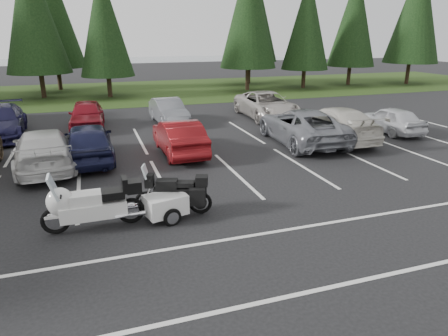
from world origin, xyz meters
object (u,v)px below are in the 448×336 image
(car_near_5, at_px, (179,137))
(touring_motorcycle, at_px, (93,200))
(car_far_3, at_px, (169,111))
(car_near_3, at_px, (44,149))
(car_far_4, at_px, (267,105))
(car_near_8, at_px, (391,120))
(car_near_7, at_px, (335,124))
(cargo_trailer, at_px, (166,207))
(car_near_4, at_px, (89,142))
(adventure_motorcycle, at_px, (173,189))
(car_far_2, at_px, (87,115))
(car_near_6, at_px, (302,126))
(car_far_1, at_px, (0,122))

(car_near_5, height_order, touring_motorcycle, touring_motorcycle)
(car_far_3, bearing_deg, car_near_3, -136.34)
(car_far_4, bearing_deg, car_near_8, -49.23)
(car_near_7, xyz_separation_m, cargo_trailer, (-9.22, -6.05, -0.42))
(car_near_8, bearing_deg, car_near_5, 2.00)
(car_near_4, distance_m, adventure_motorcycle, 6.31)
(car_near_3, relative_size, adventure_motorcycle, 2.12)
(car_far_2, bearing_deg, car_far_4, -0.17)
(car_near_6, bearing_deg, car_near_3, 5.15)
(car_near_6, distance_m, car_far_2, 11.30)
(car_far_1, relative_size, cargo_trailer, 3.33)
(car_near_4, xyz_separation_m, car_near_8, (14.67, 0.21, -0.11))
(car_near_6, distance_m, car_near_8, 5.34)
(car_near_5, distance_m, car_near_6, 5.75)
(car_far_4, bearing_deg, cargo_trailer, -123.91)
(car_near_6, bearing_deg, car_near_7, -176.57)
(car_near_3, bearing_deg, cargo_trailer, 115.58)
(car_near_6, xyz_separation_m, car_far_4, (0.84, 5.80, -0.02))
(touring_motorcycle, bearing_deg, car_near_6, 32.03)
(car_near_4, relative_size, cargo_trailer, 2.90)
(car_near_7, relative_size, car_far_3, 1.30)
(car_far_2, bearing_deg, car_far_1, -167.41)
(car_near_3, distance_m, car_near_5, 5.20)
(touring_motorcycle, relative_size, cargo_trailer, 1.82)
(car_near_8, relative_size, touring_motorcycle, 1.36)
(car_near_6, xyz_separation_m, car_far_3, (-5.01, 6.13, -0.11))
(car_far_3, bearing_deg, car_far_2, 174.30)
(car_far_4, relative_size, touring_motorcycle, 1.94)
(car_near_6, distance_m, adventure_motorcycle, 9.22)
(car_near_5, relative_size, adventure_motorcycle, 1.82)
(car_near_4, height_order, car_far_4, car_near_4)
(car_near_6, height_order, car_far_3, car_near_6)
(touring_motorcycle, bearing_deg, adventure_motorcycle, 5.92)
(touring_motorcycle, bearing_deg, car_far_1, 108.59)
(car_near_3, xyz_separation_m, car_far_4, (11.78, 6.07, 0.03))
(car_near_3, xyz_separation_m, touring_motorcycle, (1.63, -5.73, 0.05))
(car_near_5, bearing_deg, cargo_trailer, 73.35)
(car_near_8, bearing_deg, car_near_3, 2.58)
(car_far_3, distance_m, car_far_4, 5.86)
(car_far_3, bearing_deg, car_near_4, -129.59)
(car_near_3, xyz_separation_m, car_near_5, (5.19, 0.32, -0.02))
(car_far_4, relative_size, adventure_motorcycle, 2.31)
(car_far_1, relative_size, car_far_3, 1.26)
(car_near_4, bearing_deg, cargo_trailer, 106.14)
(car_near_7, xyz_separation_m, car_near_8, (3.57, 0.40, -0.12))
(car_near_5, relative_size, car_far_2, 1.02)
(car_near_3, bearing_deg, touring_motorcycle, 100.49)
(touring_motorcycle, bearing_deg, car_near_3, 105.10)
(cargo_trailer, bearing_deg, car_near_3, 107.08)
(car_near_3, xyz_separation_m, car_far_1, (-2.44, 5.86, 0.02))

